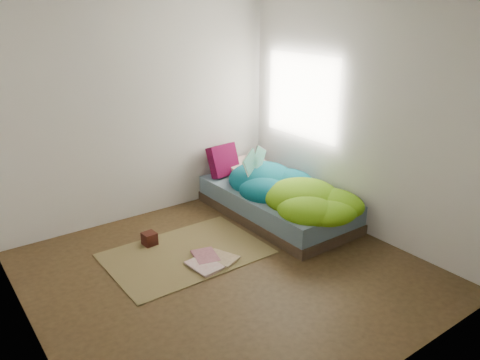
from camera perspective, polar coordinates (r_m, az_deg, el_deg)
name	(u,v)px	position (r m, az deg, el deg)	size (l,w,h in m)	color
ground	(228,272)	(4.64, -1.48, -11.17)	(3.50, 3.50, 0.00)	#3C2A17
room_walls	(227,106)	(4.04, -1.59, 8.96)	(3.54, 3.54, 2.62)	silver
bed	(276,203)	(5.73, 4.42, -2.87)	(1.00, 2.00, 0.34)	#3A281F
duvet	(289,182)	(5.45, 6.02, -0.30)	(0.96, 1.84, 0.34)	#076376
rug	(186,254)	(4.97, -6.59, -8.90)	(1.60, 1.10, 0.01)	brown
pillow_floral	(246,166)	(6.31, 0.69, 1.70)	(0.57, 0.35, 0.13)	silver
pillow_magenta	(223,160)	(6.10, -2.03, 2.40)	(0.41, 0.13, 0.41)	#4D051E
open_book	(255,152)	(5.56, 1.87, 3.42)	(0.41, 0.09, 0.25)	green
wooden_box	(150,239)	(5.17, -10.97, -7.03)	(0.14, 0.14, 0.14)	#35110C
floor_book_a	(194,270)	(4.64, -5.63, -10.86)	(0.26, 0.35, 0.03)	silver
floor_book_b	(194,259)	(4.83, -5.57, -9.51)	(0.23, 0.31, 0.03)	#B76A7C
floor_book_c	(214,263)	(4.74, -3.17, -10.11)	(0.24, 0.33, 0.03)	tan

